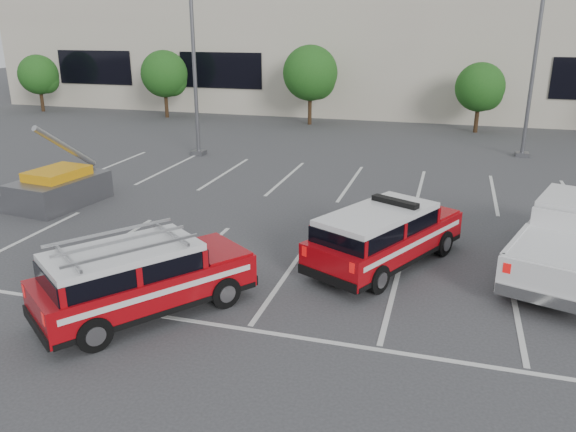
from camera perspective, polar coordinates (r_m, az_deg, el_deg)
name	(u,v)px	position (r m, az deg, el deg)	size (l,w,h in m)	color
ground	(287,274)	(14.26, -0.12, -5.92)	(120.00, 120.00, 0.00)	#38383B
stall_markings	(326,218)	(18.31, 3.87, -0.22)	(23.00, 15.00, 0.01)	silver
convention_building	(411,43)	(44.43, 12.38, 16.83)	(60.00, 16.99, 13.20)	beige
tree_far_left	(40,76)	(44.90, -23.88, 12.88)	(2.77, 2.77, 3.99)	#3F2B19
tree_left	(166,76)	(39.28, -12.30, 13.77)	(3.07, 3.07, 4.42)	#3F2B19
tree_mid_left	(312,75)	(35.63, 2.44, 14.12)	(3.37, 3.37, 4.85)	#3F2B19
tree_mid_right	(481,89)	(34.66, 19.06, 12.11)	(2.77, 2.77, 3.99)	#3F2B19
light_pole_left	(193,43)	(27.07, -9.62, 16.94)	(0.90, 0.60, 10.24)	#59595E
light_pole_mid	(537,43)	(28.62, 23.98, 15.74)	(0.90, 0.60, 10.24)	#59595E
fire_chief_suv	(384,240)	(14.75, 9.75, -2.40)	(3.76, 5.13, 1.71)	#9A070D
white_pickup	(572,244)	(15.86, 26.89, -2.57)	(3.87, 6.38, 1.85)	silver
ladder_suv	(142,283)	(12.54, -14.66, -6.58)	(4.15, 4.74, 1.80)	#9A070D
utility_rig	(56,189)	(21.11, -22.53, 2.57)	(3.22, 3.52, 2.89)	#59595E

